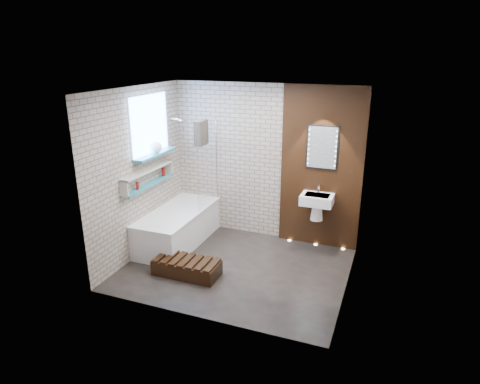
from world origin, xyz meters
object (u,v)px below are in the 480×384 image
at_px(washbasin, 317,203).
at_px(walnut_step, 187,268).
at_px(bathtub, 178,227).
at_px(led_mirror, 322,148).
at_px(bath_screen, 207,165).

height_order(washbasin, walnut_step, washbasin).
bearing_deg(washbasin, walnut_step, -135.80).
height_order(bathtub, led_mirror, led_mirror).
bearing_deg(bathtub, walnut_step, -54.71).
relative_size(bath_screen, led_mirror, 2.00).
distance_m(led_mirror, walnut_step, 2.75).
height_order(bathtub, walnut_step, bathtub).
relative_size(bathtub, washbasin, 3.00).
relative_size(bath_screen, washbasin, 2.41).
xyz_separation_m(washbasin, walnut_step, (-1.55, -1.51, -0.68)).
xyz_separation_m(bath_screen, washbasin, (1.82, 0.18, -0.49)).
height_order(led_mirror, walnut_step, led_mirror).
xyz_separation_m(bath_screen, led_mirror, (1.82, 0.34, 0.37)).
relative_size(bathtub, bath_screen, 1.24).
bearing_deg(washbasin, bathtub, -163.99).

